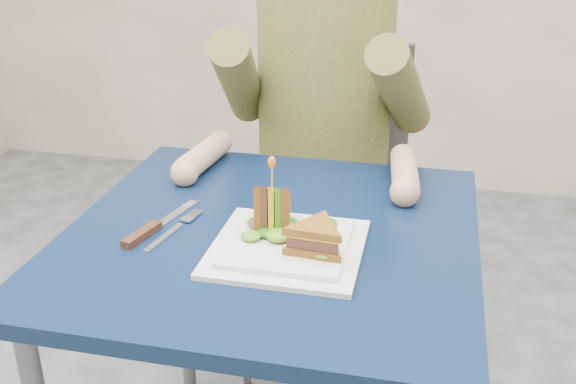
% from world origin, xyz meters
% --- Properties ---
extents(table, '(0.75, 0.75, 0.73)m').
position_xyz_m(table, '(0.00, 0.00, 0.65)').
color(table, black).
rests_on(table, ground).
extents(chair, '(0.42, 0.40, 0.93)m').
position_xyz_m(chair, '(0.00, 0.65, 0.54)').
color(chair, '#47474C').
rests_on(chair, ground).
extents(diner, '(0.54, 0.59, 0.74)m').
position_xyz_m(diner, '(-0.00, 0.54, 0.91)').
color(diner, brown).
rests_on(diner, chair).
extents(plate, '(0.26, 0.26, 0.02)m').
position_xyz_m(plate, '(0.05, -0.07, 0.74)').
color(plate, white).
rests_on(plate, table).
extents(sandwich_flat, '(0.13, 0.13, 0.05)m').
position_xyz_m(sandwich_flat, '(0.10, -0.10, 0.78)').
color(sandwich_flat, brown).
rests_on(sandwich_flat, plate).
extents(sandwich_upright, '(0.09, 0.14, 0.14)m').
position_xyz_m(sandwich_upright, '(0.01, -0.03, 0.78)').
color(sandwich_upright, brown).
rests_on(sandwich_upright, plate).
extents(fork, '(0.05, 0.18, 0.01)m').
position_xyz_m(fork, '(-0.18, -0.05, 0.73)').
color(fork, silver).
rests_on(fork, table).
extents(knife, '(0.07, 0.22, 0.02)m').
position_xyz_m(knife, '(-0.22, -0.06, 0.74)').
color(knife, silver).
rests_on(knife, table).
extents(toothpick, '(0.01, 0.01, 0.06)m').
position_xyz_m(toothpick, '(0.01, -0.03, 0.85)').
color(toothpick, tan).
rests_on(toothpick, sandwich_upright).
extents(toothpick_frill, '(0.01, 0.01, 0.02)m').
position_xyz_m(toothpick_frill, '(0.01, -0.03, 0.88)').
color(toothpick_frill, orange).
rests_on(toothpick_frill, sandwich_upright).
extents(lettuce_spill, '(0.15, 0.13, 0.02)m').
position_xyz_m(lettuce_spill, '(0.05, -0.06, 0.76)').
color(lettuce_spill, '#337A14').
rests_on(lettuce_spill, plate).
extents(onion_ring, '(0.04, 0.04, 0.02)m').
position_xyz_m(onion_ring, '(0.06, -0.07, 0.77)').
color(onion_ring, '#9E4C7A').
rests_on(onion_ring, plate).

